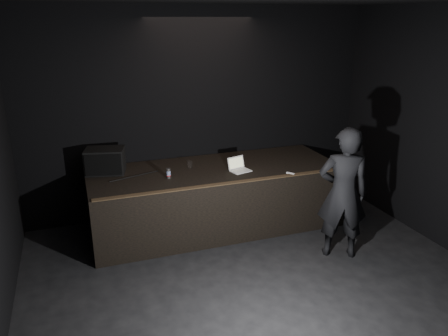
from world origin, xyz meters
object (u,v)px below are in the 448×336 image
(stage_riser, at_px, (215,197))
(beer_can, at_px, (169,173))
(stage_monitor, at_px, (105,161))
(laptop, at_px, (239,167))
(person, at_px, (343,193))

(stage_riser, height_order, beer_can, beer_can)
(beer_can, bearing_deg, stage_monitor, 146.71)
(stage_monitor, bearing_deg, laptop, -3.19)
(beer_can, bearing_deg, person, -30.79)
(stage_riser, height_order, stage_monitor, stage_monitor)
(stage_riser, bearing_deg, stage_monitor, 167.67)
(stage_monitor, xyz_separation_m, beer_can, (0.87, -0.57, -0.12))
(stage_monitor, xyz_separation_m, laptop, (1.99, -0.59, -0.14))
(stage_monitor, relative_size, beer_can, 4.30)
(stage_riser, xyz_separation_m, beer_can, (-0.81, -0.20, 0.58))
(stage_riser, bearing_deg, person, -47.45)
(laptop, bearing_deg, stage_riser, 129.21)
(laptop, bearing_deg, person, -65.45)
(laptop, distance_m, person, 1.67)
(laptop, relative_size, beer_can, 2.34)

